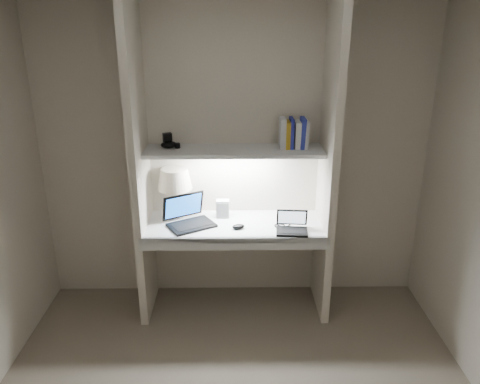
{
  "coord_description": "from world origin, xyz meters",
  "views": [
    {
      "loc": [
        -0.0,
        -2.23,
        2.32
      ],
      "look_at": [
        0.04,
        1.05,
        1.11
      ],
      "focal_mm": 35.0,
      "sensor_mm": 36.0,
      "label": 1
    }
  ],
  "objects_px": {
    "table_lamp": "(175,185)",
    "laptop_netbook": "(292,226)",
    "speaker": "(223,209)",
    "book_row": "(294,134)",
    "laptop_main": "(188,218)"
  },
  "relations": [
    {
      "from": "table_lamp",
      "to": "book_row",
      "type": "relative_size",
      "value": 1.75
    },
    {
      "from": "table_lamp",
      "to": "laptop_main",
      "type": "bearing_deg",
      "value": -53.72
    },
    {
      "from": "speaker",
      "to": "table_lamp",
      "type": "bearing_deg",
      "value": 178.07
    },
    {
      "from": "table_lamp",
      "to": "speaker",
      "type": "height_order",
      "value": "table_lamp"
    },
    {
      "from": "laptop_main",
      "to": "book_row",
      "type": "xyz_separation_m",
      "value": [
        0.84,
        0.14,
        0.65
      ]
    },
    {
      "from": "table_lamp",
      "to": "speaker",
      "type": "bearing_deg",
      "value": -2.57
    },
    {
      "from": "table_lamp",
      "to": "book_row",
      "type": "bearing_deg",
      "value": -0.85
    },
    {
      "from": "laptop_main",
      "to": "speaker",
      "type": "xyz_separation_m",
      "value": [
        0.27,
        0.14,
        0.02
      ]
    },
    {
      "from": "laptop_netbook",
      "to": "speaker",
      "type": "bearing_deg",
      "value": 158.14
    },
    {
      "from": "speaker",
      "to": "book_row",
      "type": "distance_m",
      "value": 0.85
    },
    {
      "from": "speaker",
      "to": "laptop_netbook",
      "type": "bearing_deg",
      "value": -26.64
    },
    {
      "from": "table_lamp",
      "to": "book_row",
      "type": "distance_m",
      "value": 1.05
    },
    {
      "from": "laptop_netbook",
      "to": "speaker",
      "type": "relative_size",
      "value": 1.73
    },
    {
      "from": "laptop_netbook",
      "to": "speaker",
      "type": "distance_m",
      "value": 0.61
    },
    {
      "from": "table_lamp",
      "to": "laptop_netbook",
      "type": "bearing_deg",
      "value": -17.71
    }
  ]
}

